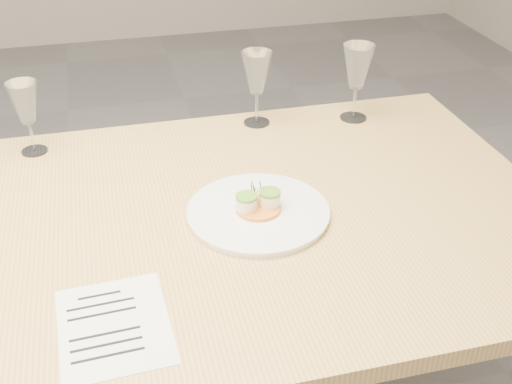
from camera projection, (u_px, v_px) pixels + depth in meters
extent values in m
cube|color=tan|center=(16.00, 251.00, 1.35)|extent=(2.40, 1.00, 0.04)
cylinder|color=tan|center=(397.00, 220.00, 2.10)|extent=(0.07, 0.07, 0.71)
cylinder|color=white|center=(258.00, 213.00, 1.42)|extent=(0.31, 0.31, 0.01)
cylinder|color=white|center=(258.00, 211.00, 1.42)|extent=(0.32, 0.32, 0.01)
cylinder|color=orange|center=(258.00, 209.00, 1.41)|extent=(0.10, 0.10, 0.01)
cylinder|color=#FFF3D0|center=(247.00, 203.00, 1.40)|extent=(0.05, 0.05, 0.03)
cylinder|color=#FFF3D0|center=(270.00, 199.00, 1.41)|extent=(0.05, 0.05, 0.03)
cylinder|color=#6CA52D|center=(247.00, 197.00, 1.39)|extent=(0.05, 0.05, 0.01)
cylinder|color=#6CA52D|center=(270.00, 192.00, 1.40)|extent=(0.05, 0.05, 0.01)
cylinder|color=#CCBA6D|center=(291.00, 219.00, 1.39)|extent=(0.05, 0.05, 0.00)
cube|color=white|center=(114.00, 325.00, 1.13)|extent=(0.20, 0.25, 0.00)
cube|color=black|center=(99.00, 295.00, 1.20)|extent=(0.08, 0.01, 0.00)
cube|color=black|center=(101.00, 304.00, 1.18)|extent=(0.12, 0.01, 0.00)
cube|color=black|center=(102.00, 314.00, 1.15)|extent=(0.12, 0.01, 0.00)
cube|color=black|center=(105.00, 334.00, 1.11)|extent=(0.12, 0.01, 0.00)
cube|color=black|center=(107.00, 345.00, 1.09)|extent=(0.12, 0.01, 0.00)
cube|color=black|center=(108.00, 356.00, 1.07)|extent=(0.12, 0.01, 0.00)
cylinder|color=white|center=(35.00, 151.00, 1.67)|extent=(0.07, 0.07, 0.00)
cylinder|color=white|center=(32.00, 136.00, 1.65)|extent=(0.01, 0.01, 0.08)
cone|color=white|center=(25.00, 103.00, 1.60)|extent=(0.08, 0.08, 0.11)
cylinder|color=white|center=(257.00, 122.00, 1.82)|extent=(0.07, 0.07, 0.00)
cylinder|color=white|center=(257.00, 107.00, 1.79)|extent=(0.01, 0.01, 0.09)
cone|color=white|center=(257.00, 73.00, 1.74)|extent=(0.08, 0.08, 0.12)
cylinder|color=white|center=(353.00, 118.00, 1.84)|extent=(0.08, 0.08, 0.00)
cylinder|color=white|center=(354.00, 102.00, 1.82)|extent=(0.01, 0.01, 0.09)
cone|color=white|center=(358.00, 66.00, 1.76)|extent=(0.09, 0.09, 0.12)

